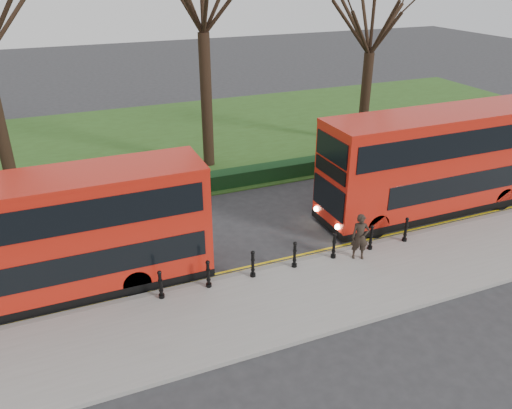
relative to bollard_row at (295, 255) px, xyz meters
name	(u,v)px	position (x,y,z in m)	size (l,w,h in m)	color
ground	(239,261)	(-1.67, 1.35, -0.65)	(120.00, 120.00, 0.00)	#28282B
pavement	(271,304)	(-1.67, -1.65, -0.58)	(60.00, 4.00, 0.15)	gray
kerb	(249,273)	(-1.67, 0.35, -0.58)	(60.00, 0.25, 0.16)	slate
grass_verge	(155,142)	(-1.67, 16.35, -0.62)	(60.00, 18.00, 0.06)	#2B4A18
hedge	(190,185)	(-1.67, 8.15, -0.25)	(60.00, 0.90, 0.80)	black
yellow_line_outer	(246,270)	(-1.67, 0.65, -0.64)	(60.00, 0.10, 0.01)	yellow
yellow_line_inner	(244,268)	(-1.67, 0.85, -0.64)	(60.00, 0.10, 0.01)	yellow
tree_right	(373,20)	(10.33, 11.35, 6.63)	(6.42, 6.42, 10.03)	black
bollard_row	(295,255)	(0.00, 0.00, 0.00)	(10.02, 0.15, 1.00)	black
bus_lead	(44,240)	(-8.21, 1.77, 1.49)	(10.68, 2.45, 4.25)	red
bus_rear	(443,162)	(8.27, 2.09, 1.65)	(11.49, 2.64, 4.57)	red
pedestrian	(360,237)	(2.51, -0.38, 0.40)	(0.66, 0.43, 1.80)	black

